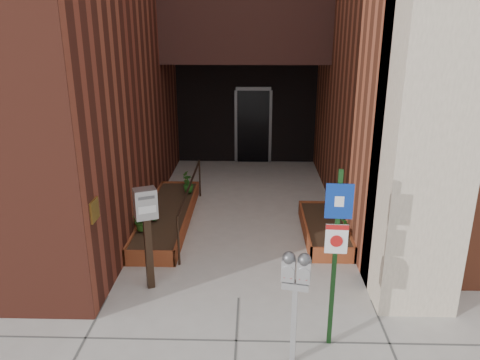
{
  "coord_description": "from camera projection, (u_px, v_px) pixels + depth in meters",
  "views": [
    {
      "loc": [
        0.2,
        -6.11,
        3.99
      ],
      "look_at": [
        -0.03,
        1.8,
        1.28
      ],
      "focal_mm": 35.0,
      "sensor_mm": 36.0,
      "label": 1
    }
  ],
  "objects": [
    {
      "name": "shrub_left_c",
      "position": [
        188.0,
        183.0,
        10.51
      ],
      "size": [
        0.26,
        0.26,
        0.41
      ],
      "primitive_type": "imported",
      "rotation": [
        0.0,
        0.0,
        3.27
      ],
      "color": "#1F5E1B",
      "rests_on": "planter_left"
    },
    {
      "name": "parking_meter",
      "position": [
        296.0,
        279.0,
        5.39
      ],
      "size": [
        0.35,
        0.19,
        1.5
      ],
      "color": "#AAAAAD",
      "rests_on": "ground"
    },
    {
      "name": "payment_dropbox",
      "position": [
        146.0,
        218.0,
        7.0
      ],
      "size": [
        0.4,
        0.35,
        1.64
      ],
      "color": "black",
      "rests_on": "ground"
    },
    {
      "name": "shrub_left_b",
      "position": [
        154.0,
        209.0,
        9.07
      ],
      "size": [
        0.25,
        0.25,
        0.41
      ],
      "primitive_type": "imported",
      "rotation": [
        0.0,
        0.0,
        1.71
      ],
      "color": "#175119",
      "rests_on": "planter_left"
    },
    {
      "name": "shrub_left_d",
      "position": [
        186.0,
        178.0,
        11.03
      ],
      "size": [
        0.22,
        0.22,
        0.33
      ],
      "primitive_type": "imported",
      "rotation": [
        0.0,
        0.0,
        5.06
      ],
      "color": "#2C5F1B",
      "rests_on": "planter_left"
    },
    {
      "name": "shrub_right_b",
      "position": [
        335.0,
        205.0,
        9.36
      ],
      "size": [
        0.26,
        0.26,
        0.36
      ],
      "primitive_type": "imported",
      "rotation": [
        0.0,
        0.0,
        2.39
      ],
      "color": "#1F5719",
      "rests_on": "planter_right"
    },
    {
      "name": "handrail",
      "position": [
        190.0,
        191.0,
        9.37
      ],
      "size": [
        0.04,
        3.34,
        0.9
      ],
      "color": "black",
      "rests_on": "ground"
    },
    {
      "name": "planter_right",
      "position": [
        324.0,
        230.0,
        9.07
      ],
      "size": [
        0.8,
        2.2,
        0.3
      ],
      "color": "maroon",
      "rests_on": "ground"
    },
    {
      "name": "ground",
      "position": [
        239.0,
        298.0,
        7.08
      ],
      "size": [
        80.0,
        80.0,
        0.0
      ],
      "primitive_type": "plane",
      "color": "#9E9991",
      "rests_on": "ground"
    },
    {
      "name": "planter_left",
      "position": [
        168.0,
        218.0,
        9.63
      ],
      "size": [
        0.9,
        3.6,
        0.3
      ],
      "color": "maroon",
      "rests_on": "ground"
    },
    {
      "name": "sign_post",
      "position": [
        336.0,
        242.0,
        5.62
      ],
      "size": [
        0.32,
        0.08,
        2.37
      ],
      "color": "#143915",
      "rests_on": "ground"
    },
    {
      "name": "shrub_right_a",
      "position": [
        344.0,
        228.0,
        8.36
      ],
      "size": [
        0.21,
        0.21,
        0.33
      ],
      "primitive_type": "imported",
      "rotation": [
        0.0,
        0.0,
        1.45
      ],
      "color": "#175319",
      "rests_on": "planter_right"
    },
    {
      "name": "shrub_right_c",
      "position": [
        331.0,
        198.0,
        9.82
      ],
      "size": [
        0.38,
        0.38,
        0.3
      ],
      "primitive_type": "imported",
      "rotation": [
        0.0,
        0.0,
        4.0
      ],
      "color": "#265718",
      "rests_on": "planter_right"
    },
    {
      "name": "shrub_left_a",
      "position": [
        141.0,
        220.0,
        8.62
      ],
      "size": [
        0.5,
        0.5,
        0.4
      ],
      "primitive_type": "imported",
      "rotation": [
        0.0,
        0.0,
        0.94
      ],
      "color": "#295A19",
      "rests_on": "planter_left"
    }
  ]
}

